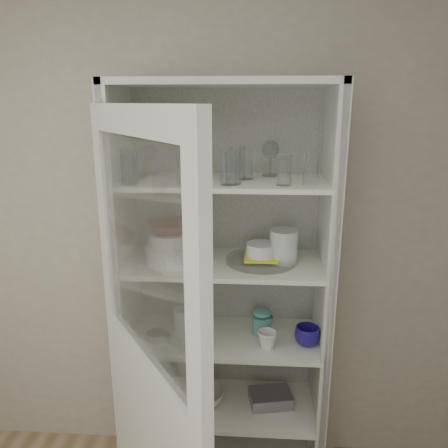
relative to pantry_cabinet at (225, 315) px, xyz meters
The scene contains 35 objects.
wall_back 0.44m from the pantry_cabinet, 140.87° to the left, with size 3.60×0.02×2.60m, color #A5988B.
pantry_cabinet is the anchor object (origin of this frame).
cupboard_door 0.70m from the pantry_cabinet, 110.18° to the right, with size 0.55×0.76×2.00m.
tumbler_0 0.91m from the pantry_cabinet, 152.61° to the right, with size 0.07×0.07×0.15m, color silver.
tumbler_1 0.91m from the pantry_cabinet, 153.57° to the right, with size 0.06×0.06×0.12m, color silver.
tumbler_2 0.83m from the pantry_cabinet, 126.37° to the right, with size 0.06×0.06×0.13m, color silver.
tumbler_3 0.82m from the pantry_cabinet, 81.52° to the right, with size 0.07×0.07×0.15m, color silver.
tumbler_4 0.81m from the pantry_cabinet, 76.08° to the right, with size 0.07×0.07×0.13m, color silver.
tumbler_5 0.90m from the pantry_cabinet, 27.49° to the right, with size 0.07×0.07×0.14m, color silver.
tumbler_6 0.85m from the pantry_cabinet, 36.44° to the right, with size 0.07×0.07×0.13m, color silver.
tumbler_7 0.89m from the pantry_cabinet, behind, with size 0.07×0.07×0.14m, color silver.
tumbler_8 0.88m from the pantry_cabinet, behind, with size 0.07×0.07×0.13m, color silver.
tumbler_9 0.81m from the pantry_cabinet, 154.80° to the right, with size 0.07×0.07×0.15m, color silver.
tumbler_10 0.80m from the pantry_cabinet, 44.77° to the right, with size 0.07×0.07×0.15m, color silver.
tumbler_11 0.80m from the pantry_cabinet, 25.34° to the right, with size 0.07×0.07×0.14m, color silver.
goblet_0 0.88m from the pantry_cabinet, behind, with size 0.07×0.07×0.16m, color silver, non-canonical shape.
goblet_1 0.82m from the pantry_cabinet, 159.26° to the left, with size 0.08×0.08×0.17m, color silver, non-canonical shape.
goblet_2 0.84m from the pantry_cabinet, ahead, with size 0.08×0.08×0.18m, color silver, non-canonical shape.
goblet_3 0.84m from the pantry_cabinet, 15.56° to the left, with size 0.08×0.08×0.19m, color silver, non-canonical shape.
plate_stack_front 0.45m from the pantry_cabinet, 159.39° to the right, with size 0.25×0.25×0.08m, color white.
plate_stack_back 0.45m from the pantry_cabinet, 168.61° to the left, with size 0.20×0.20×0.07m, color white.
cream_bowl 0.51m from the pantry_cabinet, 159.39° to the right, with size 0.21×0.21×0.06m, color silver.
terracotta_bowl 0.56m from the pantry_cabinet, 159.39° to the right, with size 0.21×0.21×0.05m, color #622917.
glass_platter 0.38m from the pantry_cabinet, 18.79° to the right, with size 0.34×0.34×0.02m, color silver.
yellow_trivet 0.39m from the pantry_cabinet, 18.79° to the right, with size 0.16×0.16×0.01m, color yellow.
white_ramekin 0.43m from the pantry_cabinet, 18.79° to the right, with size 0.14×0.14×0.06m, color white.
grey_bowl_stack 0.50m from the pantry_cabinet, 11.32° to the right, with size 0.13×0.13×0.16m, color silver.
mug_blue 0.43m from the pantry_cabinet, 17.68° to the right, with size 0.12×0.12×0.10m, color navy.
mug_teal 0.21m from the pantry_cabinet, ahead, with size 0.10×0.10×0.09m, color #1B7573.
mug_white 0.28m from the pantry_cabinet, 38.80° to the right, with size 0.09×0.09×0.09m, color white.
teal_jar 0.19m from the pantry_cabinet, 10.78° to the right, with size 0.10×0.10×0.12m.
measuring_cups 0.37m from the pantry_cabinet, 158.48° to the right, with size 0.10×0.10×0.04m, color silver.
white_canister 0.22m from the pantry_cabinet, behind, with size 0.10×0.10×0.12m, color white.
cream_dish 0.46m from the pantry_cabinet, 148.00° to the right, with size 0.24×0.24×0.07m, color silver.
tin_box 0.51m from the pantry_cabinet, 13.69° to the right, with size 0.22×0.15×0.06m, color gray.
Camera 1 is at (0.33, -0.71, 2.00)m, focal length 35.00 mm.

